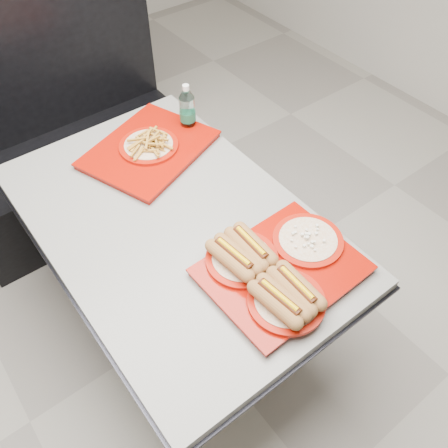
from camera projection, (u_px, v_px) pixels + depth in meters
ground at (185, 321)px, 2.34m from camera, size 6.00×6.00×0.00m
diner_table at (176, 247)px, 1.90m from camera, size 0.92×1.42×0.75m
booth_bench at (69, 145)px, 2.62m from camera, size 1.30×0.57×1.35m
tray_near at (277, 268)px, 1.58m from camera, size 0.54×0.47×0.11m
tray_far at (149, 147)px, 2.02m from camera, size 0.63×0.56×0.10m
water_bottle at (187, 111)px, 2.08m from camera, size 0.07×0.07×0.22m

